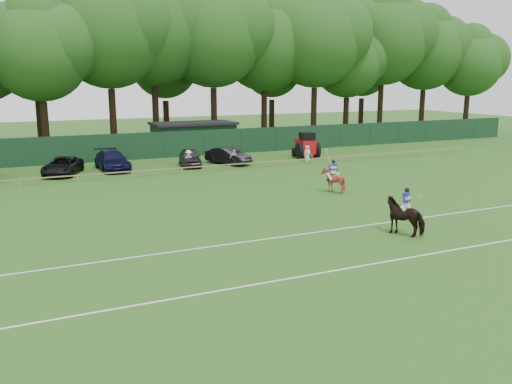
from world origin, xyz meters
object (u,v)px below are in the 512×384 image
hatch_grey (190,157)px  estate_black (228,156)px  polo_ball (421,196)px  tractor (306,146)px  sedan_navy (112,161)px  utility_shed (194,137)px  spectator_mid (234,158)px  horse_chestnut (333,180)px  spectator_right (307,154)px  spectator_left (189,159)px  horse_dark (406,216)px  suv_black (63,166)px

hatch_grey → estate_black: size_ratio=0.99×
polo_ball → tractor: size_ratio=0.03×
sedan_navy → tractor: bearing=-4.3°
estate_black → utility_shed: 9.18m
estate_black → spectator_mid: bearing=-115.3°
horse_chestnut → hatch_grey: size_ratio=0.38×
horse_chestnut → tractor: (6.41, 14.59, 0.33)m
sedan_navy → spectator_right: (16.96, -2.88, -0.04)m
sedan_navy → utility_shed: (9.72, 7.90, 0.75)m
sedan_navy → spectator_left: bearing=-19.3°
horse_chestnut → spectator_mid: (-1.81, 12.73, -0.08)m
spectator_mid → utility_shed: (-0.09, 10.52, 0.80)m
horse_chestnut → spectator_right: (5.33, 12.46, -0.08)m
hatch_grey → tractor: tractor is taller
utility_shed → spectator_mid: bearing=-89.5°
horse_dark → sedan_navy: 26.88m
estate_black → polo_ball: 18.68m
sedan_navy → polo_ball: bearing=-51.5°
suv_black → utility_shed: size_ratio=0.59×
horse_chestnut → polo_ball: horse_chestnut is taller
spectator_mid → horse_chestnut: bearing=-98.8°
spectator_mid → utility_shed: bearing=73.6°
hatch_grey → tractor: 11.58m
spectator_right → utility_shed: 13.01m
spectator_mid → spectator_right: spectator_right is taller
utility_shed → horse_chestnut: bearing=-85.3°
horse_chestnut → spectator_mid: 12.85m
spectator_right → sedan_navy: bearing=164.6°
horse_dark → tractor: size_ratio=0.66×
utility_shed → suv_black: bearing=-147.9°
hatch_grey → spectator_right: size_ratio=2.96×
spectator_left → spectator_right: bearing=-1.6°
horse_dark → utility_shed: bearing=-118.5°
horse_chestnut → spectator_left: (-5.63, 13.46, -0.05)m
horse_dark → hatch_grey: 24.58m
suv_black → sedan_navy: 4.04m
horse_dark → horse_chestnut: 10.08m
horse_dark → polo_ball: (6.62, 6.32, -0.85)m
horse_chestnut → estate_black: horse_chestnut is taller
hatch_grey → spectator_left: spectator_left is taller
horse_dark → estate_black: size_ratio=0.48×
horse_dark → spectator_mid: size_ratio=1.43×
horse_chestnut → spectator_right: bearing=-93.8°
spectator_mid → spectator_right: bearing=-19.1°
utility_shed → hatch_grey: bearing=-110.6°
polo_ball → tractor: bearing=83.7°
horse_chestnut → sedan_navy: bearing=-33.5°
spectator_left → spectator_right: 11.00m
hatch_grey → spectator_left: 1.21m
sedan_navy → spectator_left: sedan_navy is taller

